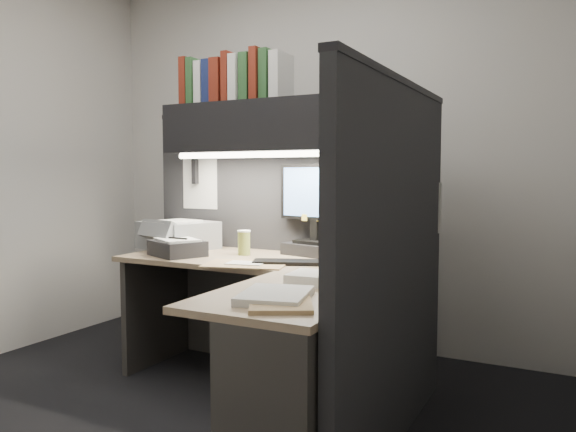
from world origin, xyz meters
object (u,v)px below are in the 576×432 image
Objects in this scene: monitor at (315,219)px; coffee_cup at (244,243)px; notebook_stack at (177,248)px; desk at (266,341)px; overhead_shelf at (284,126)px; telephone at (391,255)px; printer at (178,235)px; keyboard at (291,262)px.

coffee_cup is at bearing -141.73° from monitor.
desk is at bearing -26.65° from notebook_stack.
overhead_shelf is 5.13× the size of notebook_stack.
monitor is 0.45m from coffee_cup.
desk is 1.33m from overhead_shelf.
notebook_stack is at bearing -147.71° from coffee_cup.
coffee_cup is 0.46× the size of notebook_stack.
telephone is 0.89m from coffee_cup.
printer is (-0.75, -0.06, -0.68)m from overhead_shelf.
overhead_shelf is 0.84m from keyboard.
notebook_stack is at bearing -138.30° from monitor.
printer is at bearing -159.34° from monitor.
telephone is at bearing 7.39° from keyboard.
keyboard is 2.98× the size of coffee_cup.
coffee_cup reaches higher than desk.
monitor is 3.93× the size of coffee_cup.
coffee_cup is 0.40m from notebook_stack.
overhead_shelf is at bearing 111.79° from desk.
monitor is at bearing 22.73° from printer.
monitor reaches higher than keyboard.
printer reaches higher than desk.
notebook_stack is at bearing 153.35° from desk.
keyboard is at bearing -162.75° from telephone.
telephone is 0.55× the size of printer.
printer reaches higher than telephone.
printer is (-1.43, -0.03, 0.04)m from telephone.
printer is at bearing 143.92° from keyboard.
monitor is at bearing 28.60° from notebook_stack.
telephone is at bearing 16.55° from printer.
overhead_shelf reaches higher than monitor.
keyboard is at bearing -55.53° from overhead_shelf.
monitor is at bearing 71.78° from keyboard.
overhead_shelf is 1.02m from printer.
coffee_cup is (-0.41, 0.18, 0.06)m from keyboard.
monitor is at bearing 25.17° from coffee_cup.
monitor is 0.84m from notebook_stack.
coffee_cup is at bearing -151.49° from overhead_shelf.
keyboard is 0.99m from printer.
telephone is at bearing 2.98° from monitor.
printer is 0.34m from notebook_stack.
overhead_shelf is 3.74× the size of keyboard.
monitor is 0.95m from printer.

